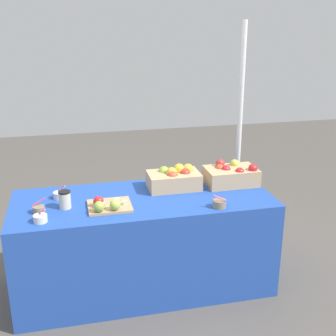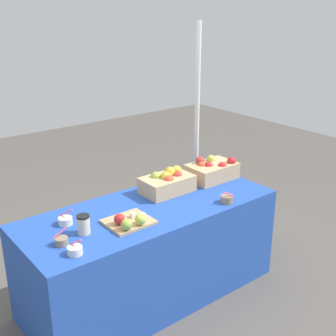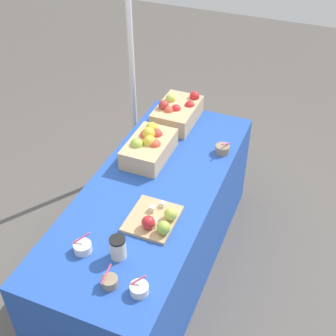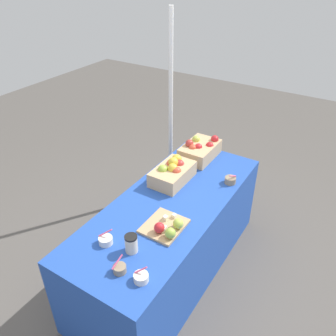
# 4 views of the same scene
# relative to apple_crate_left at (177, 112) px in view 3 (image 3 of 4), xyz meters

# --- Properties ---
(ground_plane) EXTENTS (10.00, 10.00, 0.00)m
(ground_plane) POSITION_rel_apple_crate_left_xyz_m (-0.73, -0.12, -0.82)
(ground_plane) COLOR #56514C
(table) EXTENTS (1.90, 0.76, 0.74)m
(table) POSITION_rel_apple_crate_left_xyz_m (-0.73, -0.12, -0.45)
(table) COLOR #234CAD
(table) RESTS_ON ground_plane
(apple_crate_left) EXTENTS (0.40, 0.26, 0.19)m
(apple_crate_left) POSITION_rel_apple_crate_left_xyz_m (0.00, 0.00, 0.00)
(apple_crate_left) COLOR tan
(apple_crate_left) RESTS_ON table
(apple_crate_middle) EXTENTS (0.40, 0.25, 0.19)m
(apple_crate_middle) POSITION_rel_apple_crate_left_xyz_m (-0.45, 0.02, 0.01)
(apple_crate_middle) COLOR tan
(apple_crate_middle) RESTS_ON table
(cutting_board_front) EXTENTS (0.30, 0.27, 0.09)m
(cutting_board_front) POSITION_rel_apple_crate_left_xyz_m (-1.01, -0.27, -0.05)
(cutting_board_front) COLOR tan
(cutting_board_front) RESTS_ON table
(sample_bowl_near) EXTENTS (0.10, 0.09, 0.10)m
(sample_bowl_near) POSITION_rel_apple_crate_left_xyz_m (-0.24, -0.41, -0.05)
(sample_bowl_near) COLOR gray
(sample_bowl_near) RESTS_ON table
(sample_bowl_mid) EXTENTS (0.09, 0.08, 0.10)m
(sample_bowl_mid) POSITION_rel_apple_crate_left_xyz_m (-1.46, -0.22, -0.05)
(sample_bowl_mid) COLOR gray
(sample_bowl_mid) RESTS_ON table
(sample_bowl_far) EXTENTS (0.09, 0.09, 0.10)m
(sample_bowl_far) POSITION_rel_apple_crate_left_xyz_m (-1.45, -0.37, -0.05)
(sample_bowl_far) COLOR silver
(sample_bowl_far) RESTS_ON table
(sample_bowl_extra) EXTENTS (0.09, 0.10, 0.11)m
(sample_bowl_extra) POSITION_rel_apple_crate_left_xyz_m (-1.33, 0.00, -0.05)
(sample_bowl_extra) COLOR silver
(sample_bowl_extra) RESTS_ON table
(coffee_cup) EXTENTS (0.08, 0.08, 0.13)m
(coffee_cup) POSITION_rel_apple_crate_left_xyz_m (-1.29, -0.18, -0.01)
(coffee_cup) COLOR beige
(coffee_cup) RESTS_ON table
(tent_pole) EXTENTS (0.04, 0.04, 1.98)m
(tent_pole) POSITION_rel_apple_crate_left_xyz_m (0.24, 0.47, 0.18)
(tent_pole) COLOR white
(tent_pole) RESTS_ON ground_plane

